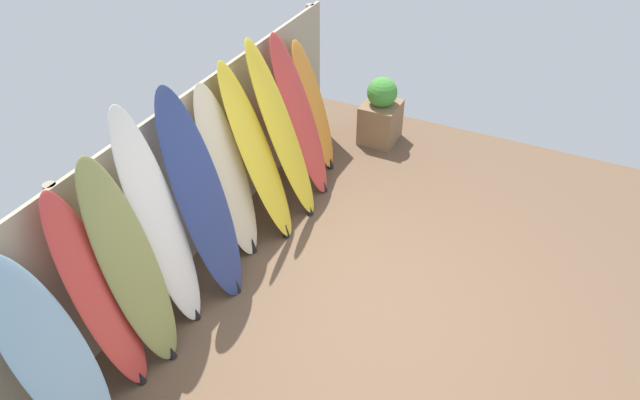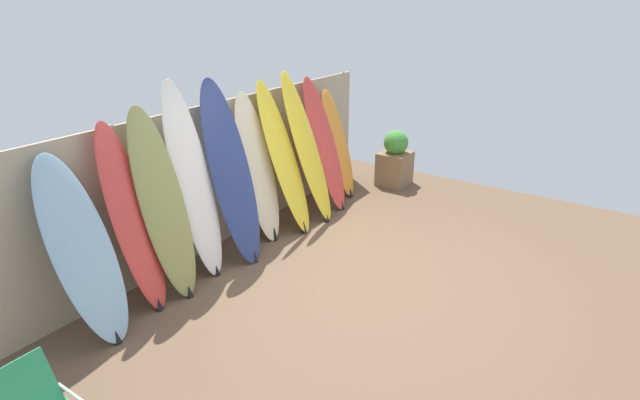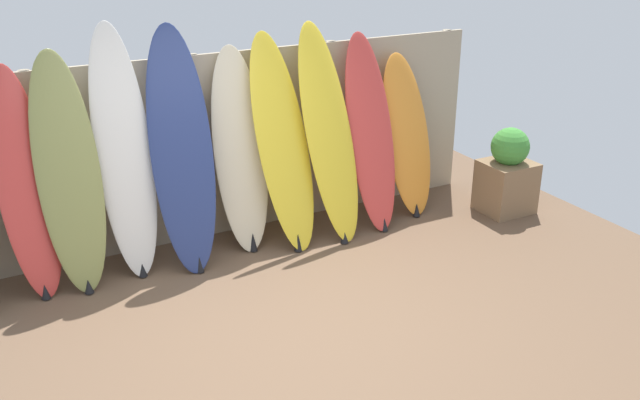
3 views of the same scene
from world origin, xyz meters
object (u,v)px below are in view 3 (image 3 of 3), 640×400
object	(u,v)px
surfboard_olive_2	(69,175)
surfboard_white_3	(124,154)
surfboard_red_1	(25,186)
planter_box	(507,174)
surfboard_yellow_6	(283,145)
surfboard_yellow_7	(329,134)
surfboard_cream_5	(240,152)
surfboard_navy_4	(182,152)
surfboard_red_8	(371,133)
surfboard_orange_9	(407,136)

from	to	relation	value
surfboard_olive_2	surfboard_white_3	xyz separation A→B (m)	(0.48, 0.07, 0.08)
surfboard_red_1	planter_box	size ratio (longest dim) A/B	2.07
surfboard_red_1	surfboard_yellow_6	size ratio (longest dim) A/B	0.96
surfboard_olive_2	planter_box	size ratio (longest dim) A/B	2.17
surfboard_red_1	surfboard_yellow_7	distance (m)	2.74
surfboard_cream_5	surfboard_yellow_6	bearing A→B (deg)	-18.77
surfboard_navy_4	surfboard_red_8	bearing A→B (deg)	-0.14
surfboard_orange_9	surfboard_olive_2	bearing A→B (deg)	-179.64
surfboard_orange_9	surfboard_yellow_7	bearing A→B (deg)	-173.74
surfboard_white_3	surfboard_orange_9	bearing A→B (deg)	-1.03
surfboard_red_8	surfboard_orange_9	distance (m)	0.51
surfboard_yellow_6	planter_box	xyz separation A→B (m)	(2.39, -0.46, -0.56)
surfboard_cream_5	surfboard_yellow_6	xyz separation A→B (m)	(0.38, -0.13, 0.05)
surfboard_yellow_6	surfboard_orange_9	world-z (taller)	surfboard_yellow_6
surfboard_white_3	surfboard_navy_4	size ratio (longest dim) A/B	1.02
surfboard_red_1	surfboard_yellow_7	world-z (taller)	surfboard_yellow_7
surfboard_yellow_7	planter_box	xyz separation A→B (m)	(1.92, -0.43, -0.60)
surfboard_navy_4	surfboard_red_1	bearing A→B (deg)	175.86
surfboard_navy_4	surfboard_orange_9	xyz separation A→B (m)	(2.43, 0.07, -0.23)
surfboard_yellow_7	surfboard_red_8	size ratio (longest dim) A/B	1.08
surfboard_yellow_7	planter_box	distance (m)	2.06
surfboard_white_3	surfboard_yellow_6	size ratio (longest dim) A/B	1.09
surfboard_olive_2	surfboard_red_8	world-z (taller)	surfboard_olive_2
surfboard_navy_4	surfboard_cream_5	distance (m)	0.61
surfboard_yellow_6	surfboard_yellow_7	distance (m)	0.48
surfboard_yellow_6	surfboard_cream_5	bearing A→B (deg)	161.23
surfboard_white_3	planter_box	bearing A→B (deg)	-8.77
surfboard_red_8	surfboard_white_3	bearing A→B (deg)	177.09
surfboard_cream_5	surfboard_yellow_7	size ratio (longest dim) A/B	0.92
surfboard_yellow_7	surfboard_red_8	distance (m)	0.50
surfboard_red_1	surfboard_olive_2	distance (m)	0.35
surfboard_navy_4	surfboard_olive_2	bearing A→B (deg)	177.37
surfboard_cream_5	surfboard_olive_2	bearing A→B (deg)	-177.44
surfboard_navy_4	surfboard_yellow_6	xyz separation A→B (m)	(0.97, -0.01, -0.07)
surfboard_navy_4	surfboard_cream_5	world-z (taller)	surfboard_navy_4
surfboard_yellow_6	surfboard_red_1	bearing A→B (deg)	177.25
surfboard_red_8	surfboard_olive_2	bearing A→B (deg)	179.03
surfboard_cream_5	surfboard_yellow_6	world-z (taller)	surfboard_yellow_6
surfboard_olive_2	surfboard_yellow_7	size ratio (longest dim) A/B	0.97
surfboard_yellow_6	surfboard_yellow_7	xyz separation A→B (m)	(0.48, -0.03, 0.04)
surfboard_navy_4	surfboard_yellow_6	world-z (taller)	surfboard_navy_4
surfboard_red_8	surfboard_yellow_7	bearing A→B (deg)	-175.60
surfboard_yellow_6	surfboard_red_8	xyz separation A→B (m)	(0.97, 0.01, -0.03)
surfboard_red_1	surfboard_yellow_7	bearing A→B (deg)	-2.86
surfboard_white_3	surfboard_olive_2	bearing A→B (deg)	-171.33
surfboard_red_1	surfboard_orange_9	size ratio (longest dim) A/B	1.15
surfboard_navy_4	surfboard_cream_5	xyz separation A→B (m)	(0.59, 0.11, -0.13)
planter_box	surfboard_red_1	bearing A→B (deg)	173.05
surfboard_red_8	planter_box	xyz separation A→B (m)	(1.42, -0.47, -0.53)
surfboard_cream_5	surfboard_orange_9	size ratio (longest dim) A/B	1.13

